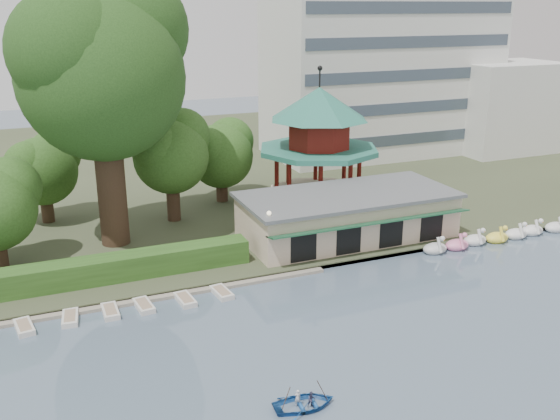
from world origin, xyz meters
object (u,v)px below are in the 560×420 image
dock (96,305)px  boathouse (347,214)px  big_tree (102,63)px  rowboat_with_passengers (305,400)px  pavilion (319,134)px

dock → boathouse: 22.62m
big_tree → rowboat_with_passengers: (5.33, -26.71, -14.93)m
dock → rowboat_with_passengers: rowboat_with_passengers is taller
boathouse → rowboat_with_passengers: 24.59m
dock → rowboat_with_passengers: 17.86m
pavilion → big_tree: bearing=-169.7°
boathouse → big_tree: size_ratio=0.83×
boathouse → dock: bearing=-167.8°
dock → pavilion: pavilion is taller
rowboat_with_passengers → big_tree: bearing=101.3°
big_tree → rowboat_with_passengers: size_ratio=4.62×
pavilion → rowboat_with_passengers: 34.92m
dock → pavilion: size_ratio=2.52×
dock → boathouse: (22.00, 4.77, 2.25)m
rowboat_with_passengers → dock: bearing=118.5°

